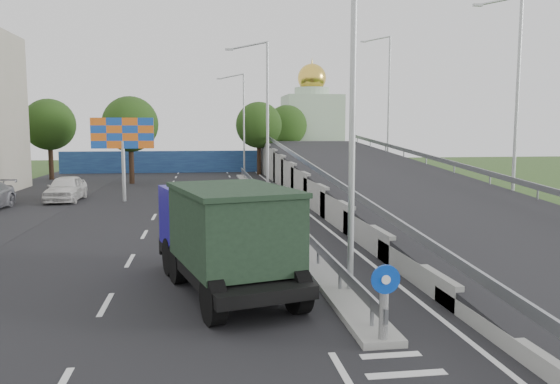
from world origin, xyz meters
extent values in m
cube|color=black|center=(-3.00, 20.00, 0.00)|extent=(26.00, 90.00, 0.04)
cube|color=gray|center=(0.00, 24.00, 0.10)|extent=(1.00, 44.00, 0.20)
cube|color=gray|center=(12.30, 24.00, 2.35)|extent=(0.10, 50.00, 0.32)
cube|color=gray|center=(2.80, 24.00, 2.35)|extent=(0.10, 50.00, 0.32)
cube|color=gray|center=(0.00, 24.00, 0.75)|extent=(0.08, 44.00, 0.32)
cylinder|color=gray|center=(0.00, 24.00, 0.50)|extent=(0.09, 0.09, 0.60)
cylinder|color=black|center=(0.00, 2.20, 0.80)|extent=(0.20, 0.20, 1.20)
cylinder|color=#0C3FBF|center=(0.00, 2.12, 1.55)|extent=(0.64, 0.05, 0.64)
cylinder|color=white|center=(0.00, 2.09, 1.55)|extent=(0.20, 0.03, 0.20)
cylinder|color=#B2B5B7|center=(0.30, 6.00, 5.20)|extent=(0.18, 0.18, 10.00)
cylinder|color=#B2B5B7|center=(0.30, 26.00, 5.20)|extent=(0.18, 0.18, 10.00)
cylinder|color=#B2B5B7|center=(-0.90, 26.00, 9.95)|extent=(2.57, 0.12, 0.66)
cube|color=#B2B5B7|center=(-2.10, 26.00, 9.70)|extent=(0.50, 0.18, 0.12)
cylinder|color=#B2B5B7|center=(0.30, 46.00, 5.20)|extent=(0.18, 0.18, 10.00)
cylinder|color=#B2B5B7|center=(-0.90, 46.00, 9.95)|extent=(2.57, 0.12, 0.66)
cube|color=#B2B5B7|center=(-2.10, 46.00, 9.70)|extent=(0.50, 0.18, 0.12)
cube|color=navy|center=(-4.00, 52.00, 1.20)|extent=(30.00, 0.50, 2.40)
cube|color=#B2CCAD|center=(10.00, 60.00, 4.50)|extent=(7.00, 7.00, 9.00)
cylinder|color=#B2CCAD|center=(10.00, 60.00, 9.50)|extent=(4.40, 4.40, 1.00)
sphere|color=gold|center=(10.00, 60.00, 11.20)|extent=(3.60, 3.60, 3.60)
cone|color=gold|center=(10.00, 60.00, 13.20)|extent=(0.30, 0.30, 1.20)
cylinder|color=#B2B5B7|center=(-9.00, 28.00, 2.00)|extent=(0.24, 0.24, 4.00)
cube|color=orange|center=(-9.00, 28.00, 4.50)|extent=(4.00, 0.20, 2.00)
cylinder|color=black|center=(-10.00, 40.00, 2.00)|extent=(0.44, 0.44, 4.00)
sphere|color=#20370F|center=(-10.00, 40.00, 5.20)|extent=(4.80, 4.80, 4.80)
cylinder|color=black|center=(2.00, 48.00, 2.00)|extent=(0.44, 0.44, 4.00)
sphere|color=#20370F|center=(2.00, 48.00, 5.20)|extent=(4.80, 4.80, 4.80)
cylinder|color=black|center=(-18.00, 45.00, 2.00)|extent=(0.44, 0.44, 4.00)
sphere|color=#20370F|center=(-18.00, 45.00, 5.20)|extent=(4.80, 4.80, 4.80)
cylinder|color=black|center=(6.00, 55.00, 2.00)|extent=(0.44, 0.44, 4.00)
sphere|color=#20370F|center=(6.00, 55.00, 5.20)|extent=(4.80, 4.80, 4.80)
cylinder|color=black|center=(-4.89, 8.87, 0.62)|extent=(0.69, 1.29, 1.24)
cylinder|color=black|center=(-2.72, 9.44, 0.62)|extent=(0.69, 1.29, 1.24)
cylinder|color=black|center=(-4.63, 7.90, 0.62)|extent=(0.69, 1.29, 1.24)
cylinder|color=black|center=(-2.46, 8.47, 0.62)|extent=(0.69, 1.29, 1.24)
cylinder|color=black|center=(-3.64, 4.10, 0.62)|extent=(0.69, 1.29, 1.24)
cylinder|color=black|center=(-1.47, 4.67, 0.62)|extent=(0.69, 1.29, 1.24)
cube|color=black|center=(-3.21, 6.88, 0.79)|extent=(4.26, 7.39, 0.34)
cube|color=navy|center=(-3.88, 9.43, 1.91)|extent=(2.95, 2.39, 1.91)
cube|color=black|center=(-4.10, 10.27, 2.41)|extent=(2.08, 0.61, 0.79)
cube|color=black|center=(-4.12, 10.35, 0.73)|extent=(2.54, 0.82, 0.56)
cube|color=black|center=(-3.04, 6.23, 2.02)|extent=(3.69, 4.81, 2.02)
cube|color=black|center=(-3.04, 6.23, 3.09)|extent=(3.83, 4.95, 0.13)
imported|color=white|center=(-12.86, 28.72, 0.86)|extent=(2.04, 5.03, 1.71)
camera|label=1|loc=(-3.84, -8.82, 4.74)|focal=35.00mm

